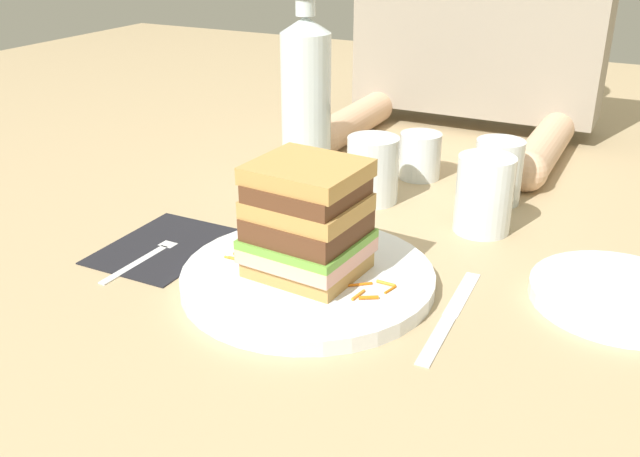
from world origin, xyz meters
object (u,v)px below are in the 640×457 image
(fork, at_px, (153,251))
(side_plate, at_px, (619,295))
(napkin_dark, at_px, (165,246))
(empty_tumbler_1, at_px, (373,170))
(knife, at_px, (449,317))
(juice_glass, at_px, (484,198))
(sandwich, at_px, (307,220))
(empty_tumbler_0, at_px, (498,171))
(water_bottle, at_px, (306,97))
(main_plate, at_px, (308,278))
(empty_tumbler_2, at_px, (422,156))

(fork, relative_size, side_plate, 0.89)
(napkin_dark, bearing_deg, empty_tumbler_1, 57.07)
(knife, xyz_separation_m, juice_glass, (-0.03, 0.23, 0.04))
(sandwich, xyz_separation_m, empty_tumbler_1, (-0.04, 0.27, -0.03))
(juice_glass, bearing_deg, empty_tumbler_0, 94.50)
(fork, height_order, water_bottle, water_bottle)
(sandwich, relative_size, side_plate, 0.67)
(main_plate, height_order, empty_tumbler_2, empty_tumbler_2)
(knife, distance_m, empty_tumbler_2, 0.42)
(sandwich, height_order, water_bottle, water_bottle)
(knife, xyz_separation_m, side_plate, (0.15, 0.11, 0.01))
(napkin_dark, xyz_separation_m, knife, (0.37, -0.00, 0.00))
(main_plate, bearing_deg, juice_glass, 60.45)
(main_plate, xyz_separation_m, sandwich, (-0.00, 0.00, 0.07))
(juice_glass, bearing_deg, main_plate, -119.55)
(main_plate, height_order, napkin_dark, main_plate)
(sandwich, distance_m, empty_tumbler_0, 0.37)
(fork, height_order, empty_tumbler_1, empty_tumbler_1)
(napkin_dark, relative_size, fork, 1.03)
(main_plate, relative_size, fork, 1.70)
(sandwich, relative_size, knife, 0.63)
(juice_glass, bearing_deg, fork, -143.29)
(empty_tumbler_2, bearing_deg, empty_tumbler_1, -104.12)
(main_plate, relative_size, water_bottle, 1.01)
(fork, height_order, empty_tumbler_2, empty_tumbler_2)
(side_plate, bearing_deg, empty_tumbler_1, 157.22)
(empty_tumbler_0, relative_size, side_plate, 0.49)
(juice_glass, relative_size, side_plate, 0.54)
(main_plate, distance_m, fork, 0.21)
(empty_tumbler_0, bearing_deg, juice_glass, -85.50)
(main_plate, distance_m, water_bottle, 0.38)
(fork, xyz_separation_m, empty_tumbler_0, (0.33, 0.36, 0.04))
(empty_tumbler_1, bearing_deg, water_bottle, 158.87)
(sandwich, height_order, side_plate, sandwich)
(knife, distance_m, juice_glass, 0.24)
(water_bottle, height_order, empty_tumbler_2, water_bottle)
(napkin_dark, height_order, empty_tumbler_1, empty_tumbler_1)
(knife, bearing_deg, empty_tumbler_1, 127.18)
(knife, bearing_deg, juice_glass, 97.37)
(empty_tumbler_0, bearing_deg, side_plate, -49.76)
(empty_tumbler_1, bearing_deg, sandwich, -82.34)
(sandwich, xyz_separation_m, napkin_dark, (-0.20, 0.00, -0.08))
(empty_tumbler_2, bearing_deg, knife, -66.52)
(sandwich, height_order, napkin_dark, sandwich)
(knife, bearing_deg, side_plate, 37.05)
(napkin_dark, xyz_separation_m, side_plate, (0.52, 0.11, 0.01))
(water_bottle, bearing_deg, side_plate, -22.32)
(water_bottle, distance_m, empty_tumbler_0, 0.31)
(fork, bearing_deg, napkin_dark, 88.68)
(empty_tumbler_1, bearing_deg, side_plate, -22.78)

